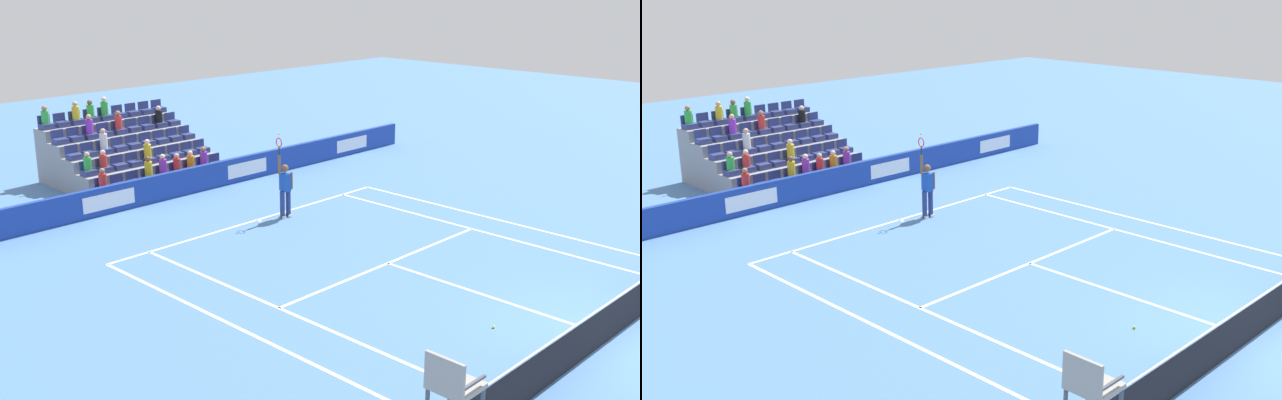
{
  "view_description": "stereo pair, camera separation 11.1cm",
  "coord_description": "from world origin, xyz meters",
  "views": [
    {
      "loc": [
        15.56,
        6.13,
        7.81
      ],
      "look_at": [
        -0.43,
        -9.45,
        1.1
      ],
      "focal_mm": 43.21,
      "sensor_mm": 36.0,
      "label": 1
    },
    {
      "loc": [
        15.48,
        6.21,
        7.81
      ],
      "look_at": [
        -0.43,
        -9.45,
        1.1
      ],
      "focal_mm": 43.21,
      "sensor_mm": 36.0,
      "label": 2
    }
  ],
  "objects": [
    {
      "name": "line_centre_service",
      "position": [
        0.0,
        -3.2,
        0.0
      ],
      "size": [
        0.1,
        6.4,
        0.01
      ],
      "primitive_type": "cube",
      "color": "white",
      "rests_on": "ground"
    },
    {
      "name": "tennis_player",
      "position": [
        -0.85,
        -11.45,
        0.99
      ],
      "size": [
        0.52,
        0.38,
        2.85
      ],
      "color": "navy",
      "rests_on": "ground"
    },
    {
      "name": "line_singles_sideline_right",
      "position": [
        -4.12,
        -5.95,
        0.0
      ],
      "size": [
        0.1,
        11.89,
        0.01
      ],
      "primitive_type": "cube",
      "color": "white",
      "rests_on": "ground"
    },
    {
      "name": "line_baseline",
      "position": [
        0.0,
        -11.89,
        0.0
      ],
      "size": [
        10.97,
        0.1,
        0.01
      ],
      "primitive_type": "cube",
      "color": "white",
      "rests_on": "ground"
    },
    {
      "name": "line_singles_sideline_left",
      "position": [
        4.12,
        -5.95,
        0.0
      ],
      "size": [
        0.1,
        11.89,
        0.01
      ],
      "primitive_type": "cube",
      "color": "white",
      "rests_on": "ground"
    },
    {
      "name": "line_doubles_sideline_left",
      "position": [
        5.49,
        -5.95,
        0.0
      ],
      "size": [
        0.1,
        11.89,
        0.01
      ],
      "primitive_type": "cube",
      "color": "white",
      "rests_on": "ground"
    },
    {
      "name": "stadium_stand",
      "position": [
        0.01,
        -19.51,
        0.83
      ],
      "size": [
        5.58,
        4.75,
        3.02
      ],
      "color": "gray",
      "rests_on": "ground"
    },
    {
      "name": "sponsor_barrier",
      "position": [
        0.0,
        -15.95,
        0.48
      ],
      "size": [
        23.99,
        0.22,
        0.95
      ],
      "color": "#193899",
      "rests_on": "ground"
    },
    {
      "name": "ground_plane",
      "position": [
        0.0,
        0.0,
        0.0
      ],
      "size": [
        80.0,
        80.0,
        0.0
      ],
      "primitive_type": "plane",
      "color": "#4C7AB2"
    },
    {
      "name": "loose_tennis_ball",
      "position": [
        1.44,
        -2.12,
        0.03
      ],
      "size": [
        0.07,
        0.07,
        0.07
      ],
      "primitive_type": "sphere",
      "color": "#D1E533",
      "rests_on": "ground"
    },
    {
      "name": "line_service",
      "position": [
        0.0,
        -6.4,
        0.0
      ],
      "size": [
        8.23,
        0.1,
        0.01
      ],
      "primitive_type": "cube",
      "color": "white",
      "rests_on": "ground"
    },
    {
      "name": "line_centre_mark",
      "position": [
        0.0,
        -11.79,
        0.0
      ],
      "size": [
        0.1,
        0.2,
        0.01
      ],
      "primitive_type": "cube",
      "color": "white",
      "rests_on": "ground"
    },
    {
      "name": "line_doubles_sideline_right",
      "position": [
        -5.49,
        -5.95,
        0.0
      ],
      "size": [
        0.1,
        11.89,
        0.01
      ],
      "primitive_type": "cube",
      "color": "white",
      "rests_on": "ground"
    },
    {
      "name": "tennis_net",
      "position": [
        0.0,
        0.0,
        0.49
      ],
      "size": [
        11.97,
        0.1,
        1.07
      ],
      "color": "#33383D",
      "rests_on": "ground"
    }
  ]
}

